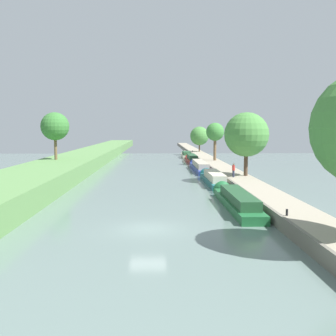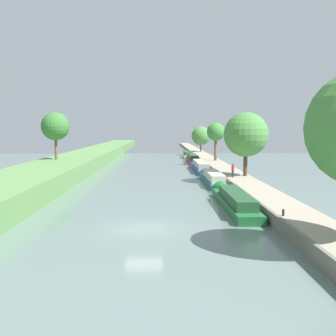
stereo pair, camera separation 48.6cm
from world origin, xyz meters
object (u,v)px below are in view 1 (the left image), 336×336
at_px(mooring_bollard_far, 192,151).
at_px(person_walking, 233,170).
at_px(narrowboat_teal, 213,178).
at_px(narrowboat_red, 192,159).
at_px(mooring_bollard_near, 287,212).
at_px(narrowboat_green, 235,200).
at_px(narrowboat_blue, 199,166).
at_px(narrowboat_cream, 186,155).

bearing_deg(mooring_bollard_far, person_walking, -89.45).
distance_m(narrowboat_teal, narrowboat_red, 30.43).
distance_m(person_walking, mooring_bollard_near, 20.77).
xyz_separation_m(narrowboat_red, mooring_bollard_far, (1.69, 16.83, 0.55)).
relative_size(narrowboat_red, mooring_bollard_near, 29.72).
height_order(mooring_bollard_near, mooring_bollard_far, same).
xyz_separation_m(narrowboat_green, narrowboat_blue, (0.06, 29.78, 0.03)).
relative_size(narrowboat_green, mooring_bollard_near, 31.29).
relative_size(narrowboat_teal, narrowboat_cream, 1.26).
relative_size(narrowboat_red, person_walking, 8.06).
bearing_deg(person_walking, narrowboat_teal, 140.37).
relative_size(narrowboat_cream, mooring_bollard_near, 23.03).
xyz_separation_m(narrowboat_green, narrowboat_red, (0.17, 45.04, 0.04)).
bearing_deg(narrowboat_cream, mooring_bollard_far, 67.62).
bearing_deg(narrowboat_blue, person_walking, -82.38).
height_order(narrowboat_teal, narrowboat_red, narrowboat_red).
relative_size(narrowboat_teal, person_walking, 7.89).
height_order(narrowboat_green, person_walking, person_walking).
relative_size(narrowboat_teal, narrowboat_red, 0.98).
xyz_separation_m(narrowboat_green, mooring_bollard_far, (1.86, 61.88, 0.59)).
bearing_deg(narrowboat_cream, narrowboat_red, -89.09).
bearing_deg(narrowboat_cream, narrowboat_green, -89.97).
height_order(narrowboat_blue, narrowboat_red, narrowboat_red).
relative_size(narrowboat_cream, person_walking, 6.24).
xyz_separation_m(narrowboat_teal, narrowboat_cream, (-0.15, 42.69, -0.03)).
bearing_deg(narrowboat_red, person_walking, -86.17).
height_order(narrowboat_green, narrowboat_teal, narrowboat_teal).
relative_size(narrowboat_blue, person_walking, 9.76).
bearing_deg(narrowboat_cream, narrowboat_blue, -89.83).
bearing_deg(mooring_bollard_far, narrowboat_green, -91.72).
distance_m(narrowboat_blue, narrowboat_red, 15.27).
bearing_deg(mooring_bollard_near, narrowboat_green, 103.11).
xyz_separation_m(narrowboat_red, mooring_bollard_near, (1.69, -53.01, 0.55)).
xyz_separation_m(narrowboat_blue, narrowboat_cream, (-0.08, 27.53, -0.05)).
xyz_separation_m(narrowboat_teal, mooring_bollard_near, (1.73, -22.58, 0.58)).
bearing_deg(narrowboat_blue, narrowboat_green, -90.11).
height_order(narrowboat_teal, mooring_bollard_far, narrowboat_teal).
height_order(narrowboat_teal, narrowboat_cream, narrowboat_teal).
relative_size(narrowboat_green, person_walking, 8.48).
height_order(narrowboat_blue, mooring_bollard_far, narrowboat_blue).
bearing_deg(mooring_bollard_far, mooring_bollard_near, -90.00).
height_order(narrowboat_green, narrowboat_cream, narrowboat_green).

